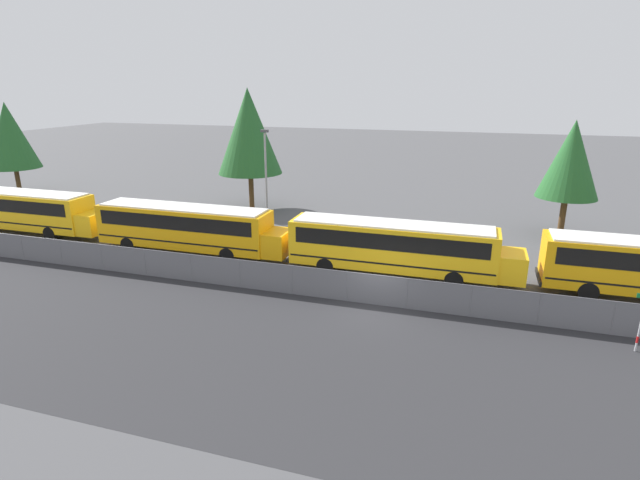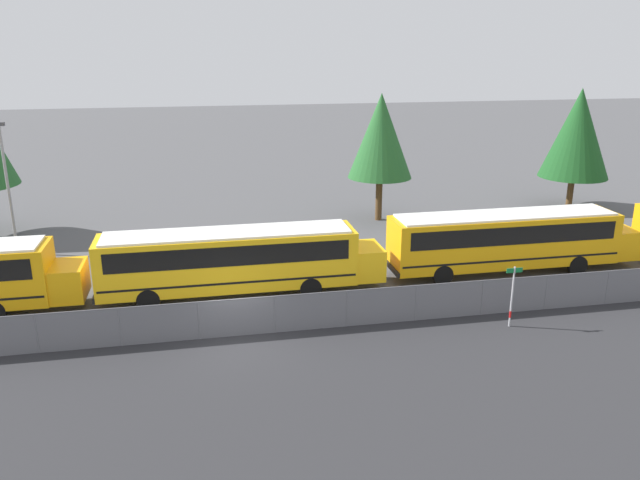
# 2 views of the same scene
# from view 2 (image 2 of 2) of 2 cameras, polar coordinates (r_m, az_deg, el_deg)

# --- Properties ---
(ground_plane) EXTENTS (200.00, 200.00, 0.00)m
(ground_plane) POSITION_cam_2_polar(r_m,az_deg,el_deg) (25.83, -7.53, -8.67)
(ground_plane) COLOR #4C4C4F
(road_strip) EXTENTS (115.69, 12.00, 0.01)m
(road_strip) POSITION_cam_2_polar(r_m,az_deg,el_deg) (20.61, -6.32, -15.93)
(road_strip) COLOR #2B2B2D
(road_strip) RESTS_ON ground_plane
(fence) EXTENTS (81.76, 0.07, 1.63)m
(fence) POSITION_cam_2_polar(r_m,az_deg,el_deg) (25.47, -7.61, -6.99)
(fence) COLOR #9EA0A5
(fence) RESTS_ON ground_plane
(school_bus_2) EXTENTS (13.30, 2.45, 3.14)m
(school_bus_2) POSITION_cam_2_polar(r_m,az_deg,el_deg) (29.17, -7.78, -1.58)
(school_bus_2) COLOR yellow
(school_bus_2) RESTS_ON ground_plane
(school_bus_3) EXTENTS (13.30, 2.45, 3.14)m
(school_bus_3) POSITION_cam_2_polar(r_m,az_deg,el_deg) (33.31, 16.88, 0.24)
(school_bus_3) COLOR orange
(school_bus_3) RESTS_ON ground_plane
(street_sign) EXTENTS (0.70, 0.09, 2.65)m
(street_sign) POSITION_cam_2_polar(r_m,az_deg,el_deg) (27.04, 17.16, -4.83)
(street_sign) COLOR #B7B7BC
(street_sign) RESTS_ON ground_plane
(light_pole) EXTENTS (0.60, 0.24, 7.35)m
(light_pole) POSITION_cam_2_polar(r_m,az_deg,el_deg) (38.29, -26.68, 4.68)
(light_pole) COLOR gray
(light_pole) RESTS_ON ground_plane
(tree_0) EXTENTS (4.20, 4.20, 8.37)m
(tree_0) POSITION_cam_2_polar(r_m,az_deg,el_deg) (41.12, 5.57, 9.43)
(tree_0) COLOR #51381E
(tree_0) RESTS_ON ground_plane
(tree_1) EXTENTS (4.77, 4.77, 8.48)m
(tree_1) POSITION_cam_2_polar(r_m,az_deg,el_deg) (47.66, 22.47, 9.00)
(tree_1) COLOR #51381E
(tree_1) RESTS_ON ground_plane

